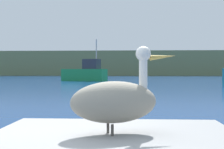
# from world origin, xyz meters

# --- Properties ---
(hillside_backdrop) EXTENTS (140.00, 10.35, 5.39)m
(hillside_backdrop) POSITION_xyz_m (0.00, 67.68, 2.69)
(hillside_backdrop) COLOR #6B7A51
(hillside_backdrop) RESTS_ON ground
(pelican) EXTENTS (1.20, 0.74, 0.93)m
(pelican) POSITION_xyz_m (1.13, -0.22, 0.94)
(pelican) COLOR gray
(pelican) RESTS_ON pier_dock
(fishing_boat_green) EXTENTS (5.40, 3.22, 4.71)m
(fishing_boat_green) POSITION_xyz_m (-3.64, 31.93, 0.91)
(fishing_boat_green) COLOR #1E8C4C
(fishing_boat_green) RESTS_ON ground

